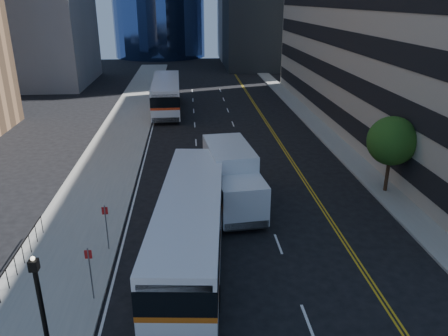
% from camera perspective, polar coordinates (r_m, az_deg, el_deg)
% --- Properties ---
extents(ground, '(160.00, 160.00, 0.00)m').
position_cam_1_polar(ground, '(22.10, 6.85, -12.55)').
color(ground, black).
rests_on(ground, ground).
extents(sidewalk_west, '(5.00, 90.00, 0.15)m').
position_cam_1_polar(sidewalk_west, '(45.10, -12.79, 5.07)').
color(sidewalk_west, gray).
rests_on(sidewalk_west, ground).
extents(sidewalk_east, '(2.00, 90.00, 0.15)m').
position_cam_1_polar(sidewalk_east, '(46.51, 11.83, 5.64)').
color(sidewalk_east, gray).
rests_on(sidewalk_east, ground).
extents(street_tree, '(3.20, 3.20, 5.10)m').
position_cam_1_polar(street_tree, '(30.30, 21.09, 3.31)').
color(street_tree, '#332114').
rests_on(street_tree, sidewalk_east).
extents(lamp_post, '(0.28, 0.28, 4.56)m').
position_cam_1_polar(lamp_post, '(16.06, -22.62, -17.02)').
color(lamp_post, black).
rests_on(lamp_post, sidewalk_west).
extents(bus_front, '(4.19, 13.75, 3.49)m').
position_cam_1_polar(bus_front, '(21.72, -4.32, -7.22)').
color(bus_front, silver).
rests_on(bus_front, ground).
extents(bus_rear, '(3.30, 13.87, 3.56)m').
position_cam_1_polar(bus_rear, '(51.72, -7.53, 9.59)').
color(bus_rear, white).
rests_on(bus_rear, ground).
extents(box_truck, '(3.41, 7.84, 3.64)m').
position_cam_1_polar(box_truck, '(27.06, 1.08, -1.18)').
color(box_truck, silver).
rests_on(box_truck, ground).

